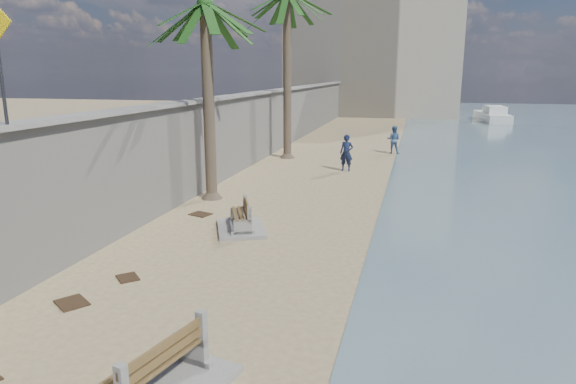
{
  "coord_description": "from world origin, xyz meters",
  "views": [
    {
      "loc": [
        3.09,
        -7.24,
        4.66
      ],
      "look_at": [
        -0.5,
        7.0,
        1.2
      ],
      "focal_mm": 32.0,
      "sensor_mm": 36.0,
      "label": 1
    }
  ],
  "objects_px": {
    "bench_near": "(155,372)",
    "palm_mid": "(205,7)",
    "yacht_far": "(492,117)",
    "bench_far": "(241,218)",
    "person_a": "(347,150)",
    "person_b": "(394,138)"
  },
  "relations": [
    {
      "from": "person_a",
      "to": "yacht_far",
      "type": "distance_m",
      "value": 30.23
    },
    {
      "from": "bench_near",
      "to": "palm_mid",
      "type": "bearing_deg",
      "value": 108.56
    },
    {
      "from": "person_a",
      "to": "yacht_far",
      "type": "bearing_deg",
      "value": 76.06
    },
    {
      "from": "person_a",
      "to": "bench_far",
      "type": "bearing_deg",
      "value": -94.37
    },
    {
      "from": "bench_near",
      "to": "palm_mid",
      "type": "height_order",
      "value": "palm_mid"
    },
    {
      "from": "palm_mid",
      "to": "yacht_far",
      "type": "xyz_separation_m",
      "value": [
        14.21,
        35.19,
        -6.49
      ]
    },
    {
      "from": "bench_near",
      "to": "bench_far",
      "type": "xyz_separation_m",
      "value": [
        -1.49,
        8.02,
        -0.05
      ]
    },
    {
      "from": "bench_near",
      "to": "person_a",
      "type": "height_order",
      "value": "person_a"
    },
    {
      "from": "yacht_far",
      "to": "bench_far",
      "type": "bearing_deg",
      "value": 157.11
    },
    {
      "from": "person_a",
      "to": "yacht_far",
      "type": "relative_size",
      "value": 0.28
    },
    {
      "from": "bench_near",
      "to": "palm_mid",
      "type": "relative_size",
      "value": 0.33
    },
    {
      "from": "bench_near",
      "to": "person_a",
      "type": "distance_m",
      "value": 18.21
    },
    {
      "from": "palm_mid",
      "to": "person_a",
      "type": "height_order",
      "value": "palm_mid"
    },
    {
      "from": "bench_far",
      "to": "palm_mid",
      "type": "relative_size",
      "value": 0.3
    },
    {
      "from": "palm_mid",
      "to": "yacht_far",
      "type": "relative_size",
      "value": 1.08
    },
    {
      "from": "bench_far",
      "to": "bench_near",
      "type": "bearing_deg",
      "value": -79.48
    },
    {
      "from": "bench_near",
      "to": "person_a",
      "type": "bearing_deg",
      "value": 89.11
    },
    {
      "from": "bench_far",
      "to": "person_a",
      "type": "bearing_deg",
      "value": 80.11
    },
    {
      "from": "bench_far",
      "to": "yacht_far",
      "type": "height_order",
      "value": "yacht_far"
    },
    {
      "from": "bench_near",
      "to": "yacht_far",
      "type": "height_order",
      "value": "yacht_far"
    },
    {
      "from": "yacht_far",
      "to": "person_a",
      "type": "bearing_deg",
      "value": 154.68
    },
    {
      "from": "bench_far",
      "to": "person_b",
      "type": "bearing_deg",
      "value": 77.22
    }
  ]
}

